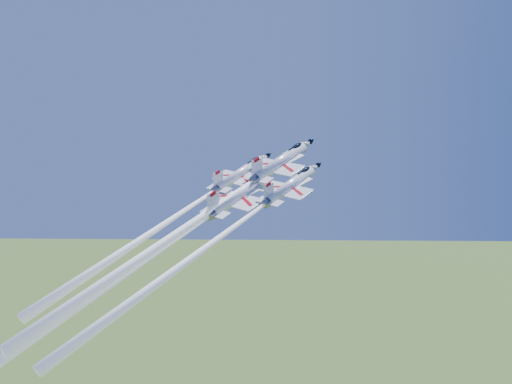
{
  "coord_description": "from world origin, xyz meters",
  "views": [
    {
      "loc": [
        2.24,
        -104.75,
        107.6
      ],
      "look_at": [
        0.0,
        0.0,
        88.99
      ],
      "focal_mm": 40.0,
      "sensor_mm": 36.0,
      "label": 1
    }
  ],
  "objects_px": {
    "jet_right": "(213,242)",
    "jet_slot": "(119,278)",
    "jet_left": "(173,218)",
    "jet_lead": "(198,219)"
  },
  "relations": [
    {
      "from": "jet_left",
      "to": "jet_right",
      "type": "relative_size",
      "value": 0.91
    },
    {
      "from": "jet_left",
      "to": "jet_slot",
      "type": "xyz_separation_m",
      "value": [
        -5.93,
        -14.19,
        -6.11
      ]
    },
    {
      "from": "jet_lead",
      "to": "jet_left",
      "type": "xyz_separation_m",
      "value": [
        -4.85,
        3.44,
        -0.76
      ]
    },
    {
      "from": "jet_lead",
      "to": "jet_right",
      "type": "xyz_separation_m",
      "value": [
        3.19,
        -6.64,
        -2.21
      ]
    },
    {
      "from": "jet_right",
      "to": "jet_slot",
      "type": "relative_size",
      "value": 0.73
    },
    {
      "from": "jet_left",
      "to": "jet_slot",
      "type": "relative_size",
      "value": 0.66
    },
    {
      "from": "jet_right",
      "to": "jet_left",
      "type": "bearing_deg",
      "value": 172.09
    },
    {
      "from": "jet_slot",
      "to": "jet_right",
      "type": "bearing_deg",
      "value": 59.9
    },
    {
      "from": "jet_lead",
      "to": "jet_left",
      "type": "distance_m",
      "value": 6.0
    },
    {
      "from": "jet_right",
      "to": "jet_slot",
      "type": "height_order",
      "value": "jet_slot"
    }
  ]
}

